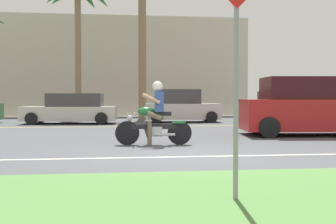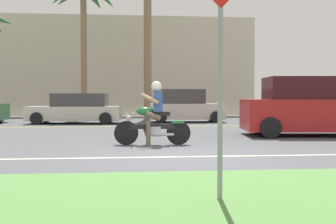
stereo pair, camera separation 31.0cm
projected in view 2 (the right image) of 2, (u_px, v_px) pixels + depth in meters
name	position (u px, v px, depth m)	size (l,w,h in m)	color
ground	(168.00, 142.00, 11.91)	(56.00, 30.00, 0.04)	#4C4F54
grass_median	(226.00, 202.00, 4.84)	(56.00, 3.80, 0.06)	#548442
lane_line_near	(182.00, 157.00, 8.72)	(50.40, 0.12, 0.01)	silver
lane_line_far	(155.00, 126.00, 17.81)	(50.40, 0.12, 0.01)	yellow
motorcyclist	(153.00, 118.00, 10.89)	(1.99, 0.65, 1.66)	black
suv_nearby	(315.00, 107.00, 13.54)	(4.80, 2.47, 1.89)	#AD1E1E
parked_car_1	(76.00, 109.00, 19.75)	(4.43, 2.11, 1.41)	beige
parked_car_2	(186.00, 107.00, 20.93)	(3.76, 1.92, 1.63)	beige
parked_car_3	(285.00, 106.00, 23.30)	(4.05, 2.21, 1.56)	#8C939E
street_sign	(221.00, 54.00, 4.81)	(0.62, 0.06, 2.88)	gray
building_far	(101.00, 68.00, 29.41)	(20.90, 4.00, 6.63)	beige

